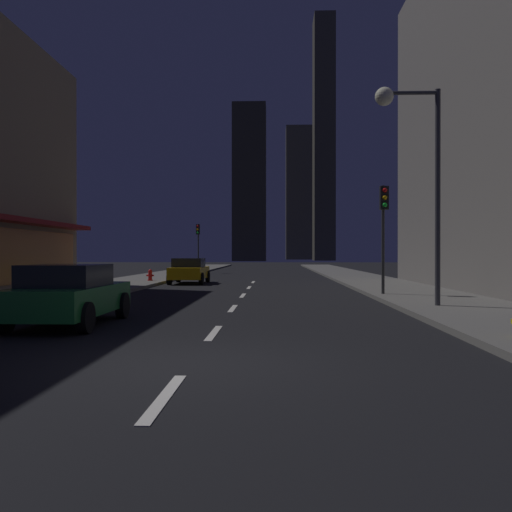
{
  "coord_description": "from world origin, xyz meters",
  "views": [
    {
      "loc": [
        1.31,
        -8.39,
        1.7
      ],
      "look_at": [
        0.0,
        28.81,
        1.55
      ],
      "focal_mm": 38.2,
      "sensor_mm": 36.0,
      "label": 1
    }
  ],
  "objects_px": {
    "fire_hydrant_far_left": "(150,275)",
    "traffic_light_far_left": "(198,237)",
    "car_parked_near": "(69,294)",
    "car_parked_far": "(189,271)",
    "traffic_light_near_right": "(384,215)",
    "street_lamp_right": "(410,142)"
  },
  "relations": [
    {
      "from": "traffic_light_near_right",
      "to": "car_parked_far",
      "type": "bearing_deg",
      "value": 132.89
    },
    {
      "from": "traffic_light_near_right",
      "to": "street_lamp_right",
      "type": "height_order",
      "value": "street_lamp_right"
    },
    {
      "from": "car_parked_near",
      "to": "street_lamp_right",
      "type": "distance_m",
      "value": 10.66
    },
    {
      "from": "fire_hydrant_far_left",
      "to": "street_lamp_right",
      "type": "bearing_deg",
      "value": -52.3
    },
    {
      "from": "car_parked_near",
      "to": "fire_hydrant_far_left",
      "type": "relative_size",
      "value": 6.48
    },
    {
      "from": "car_parked_near",
      "to": "car_parked_far",
      "type": "distance_m",
      "value": 18.15
    },
    {
      "from": "fire_hydrant_far_left",
      "to": "car_parked_near",
      "type": "bearing_deg",
      "value": -82.86
    },
    {
      "from": "traffic_light_near_right",
      "to": "car_parked_near",
      "type": "bearing_deg",
      "value": -137.43
    },
    {
      "from": "fire_hydrant_far_left",
      "to": "traffic_light_far_left",
      "type": "height_order",
      "value": "traffic_light_far_left"
    },
    {
      "from": "car_parked_near",
      "to": "traffic_light_near_right",
      "type": "bearing_deg",
      "value": 42.57
    },
    {
      "from": "traffic_light_far_left",
      "to": "fire_hydrant_far_left",
      "type": "bearing_deg",
      "value": -91.37
    },
    {
      "from": "fire_hydrant_far_left",
      "to": "street_lamp_right",
      "type": "xyz_separation_m",
      "value": [
        11.28,
        -14.59,
        4.61
      ]
    },
    {
      "from": "car_parked_far",
      "to": "street_lamp_right",
      "type": "height_order",
      "value": "street_lamp_right"
    },
    {
      "from": "car_parked_near",
      "to": "traffic_light_near_right",
      "type": "height_order",
      "value": "traffic_light_near_right"
    },
    {
      "from": "car_parked_near",
      "to": "street_lamp_right",
      "type": "xyz_separation_m",
      "value": [
        8.98,
        3.77,
        4.33
      ]
    },
    {
      "from": "car_parked_far",
      "to": "traffic_light_near_right",
      "type": "distance_m",
      "value": 13.59
    },
    {
      "from": "fire_hydrant_far_left",
      "to": "traffic_light_far_left",
      "type": "distance_m",
      "value": 16.93
    },
    {
      "from": "car_parked_far",
      "to": "traffic_light_far_left",
      "type": "distance_m",
      "value": 17.19
    },
    {
      "from": "traffic_light_far_left",
      "to": "street_lamp_right",
      "type": "relative_size",
      "value": 0.64
    },
    {
      "from": "car_parked_far",
      "to": "traffic_light_far_left",
      "type": "xyz_separation_m",
      "value": [
        -1.9,
        16.91,
        2.45
      ]
    },
    {
      "from": "car_parked_near",
      "to": "traffic_light_far_left",
      "type": "xyz_separation_m",
      "value": [
        -1.9,
        35.06,
        2.45
      ]
    },
    {
      "from": "traffic_light_far_left",
      "to": "street_lamp_right",
      "type": "height_order",
      "value": "street_lamp_right"
    }
  ]
}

